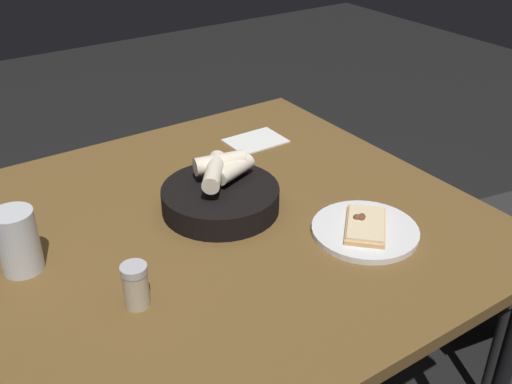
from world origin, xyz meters
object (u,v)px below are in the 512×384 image
(pizza_plate, at_px, (365,229))
(beer_glass, at_px, (18,244))
(pepper_shaker, at_px, (136,288))
(bread_basket, at_px, (221,195))
(dining_table, at_px, (218,241))

(pizza_plate, bearing_deg, beer_glass, 156.15)
(beer_glass, xyz_separation_m, pepper_shaker, (0.14, -0.23, -0.02))
(bread_basket, distance_m, pepper_shaker, 0.36)
(pizza_plate, height_order, beer_glass, beer_glass)
(pizza_plate, relative_size, beer_glass, 1.76)
(pizza_plate, distance_m, bread_basket, 0.34)
(dining_table, bearing_deg, bread_basket, 47.85)
(pepper_shaker, bearing_deg, bread_basket, 33.83)
(beer_glass, bearing_deg, pepper_shaker, -57.77)
(dining_table, distance_m, bread_basket, 0.11)
(dining_table, xyz_separation_m, beer_glass, (-0.41, 0.06, 0.12))
(bread_basket, bearing_deg, dining_table, -132.15)
(dining_table, bearing_deg, pizza_plate, -43.03)
(pizza_plate, xyz_separation_m, pepper_shaker, (-0.51, 0.06, 0.03))
(bread_basket, relative_size, pepper_shaker, 3.08)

